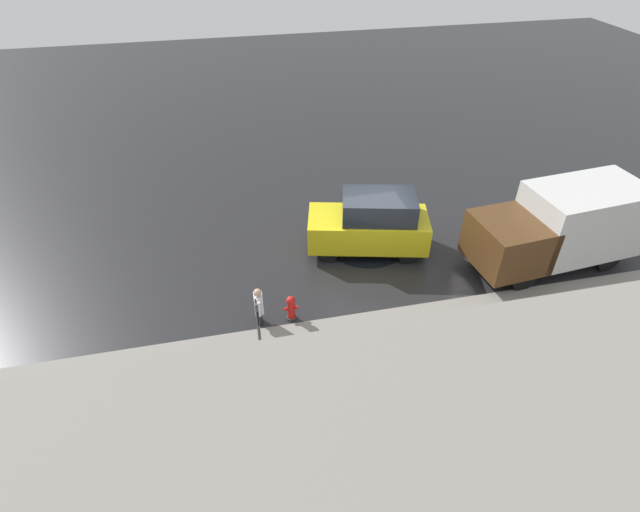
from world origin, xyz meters
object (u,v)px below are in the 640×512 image
Objects in this scene: fire_hydrant at (291,308)px; sign_post at (259,330)px; pedestrian at (259,304)px; moving_hatchback at (371,223)px; delivery_truck at (561,226)px.

fire_hydrant is 2.42m from sign_post.
pedestrian is 2.08m from sign_post.
sign_post reaches higher than pedestrian.
moving_hatchback is 0.76× the size of delivery_truck.
pedestrian is (9.62, 0.82, -0.69)m from delivery_truck.
moving_hatchback is 4.22m from fire_hydrant.
moving_hatchback reaches higher than fire_hydrant.
pedestrian is (0.89, -0.03, 0.28)m from fire_hydrant.
pedestrian is at bearing -1.86° from fire_hydrant.
sign_post is (0.15, 1.87, 0.90)m from pedestrian.
delivery_truck is 4.55× the size of pedestrian.
delivery_truck reaches higher than pedestrian.
pedestrian is at bearing 34.05° from moving_hatchback.
delivery_truck is at bearing -175.14° from pedestrian.
delivery_truck reaches higher than moving_hatchback.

